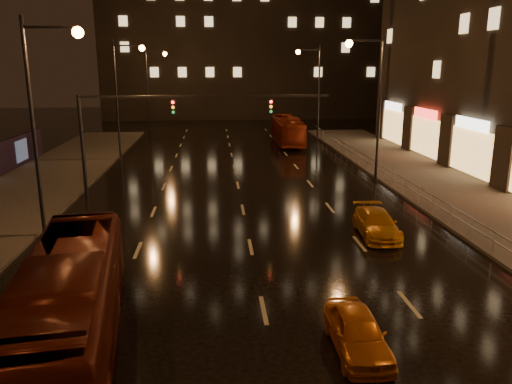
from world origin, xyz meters
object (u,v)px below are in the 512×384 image
taxi_near (357,332)px  taxi_far (376,224)px  bus_red (69,305)px  bus_curb (287,130)px

taxi_near → taxi_far: size_ratio=0.84×
bus_red → taxi_far: 14.85m
taxi_near → taxi_far: (3.69, 9.70, 0.01)m
bus_red → taxi_near: bearing=-12.2°
bus_curb → taxi_far: 29.01m
bus_curb → taxi_far: bus_curb is taller
bus_curb → bus_red: bearing=-106.4°
bus_red → taxi_near: size_ratio=2.97×
bus_red → bus_curb: bus_red is taller
bus_red → taxi_near: bus_red is taller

